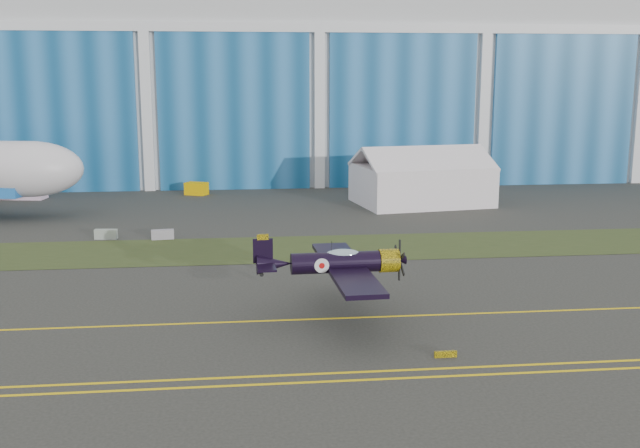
{
  "coord_description": "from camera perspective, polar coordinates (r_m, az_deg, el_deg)",
  "views": [
    {
      "loc": [
        11.37,
        -48.29,
        14.54
      ],
      "look_at": [
        17.13,
        4.21,
        4.07
      ],
      "focal_mm": 42.0,
      "sensor_mm": 36.0,
      "label": 1
    }
  ],
  "objects": [
    {
      "name": "ground",
      "position": [
        51.69,
        -18.79,
        -5.74
      ],
      "size": [
        260.0,
        260.0,
        0.0
      ],
      "primitive_type": "plane",
      "color": "#363631",
      "rests_on": "ground"
    },
    {
      "name": "warbird",
      "position": [
        45.25,
        1.25,
        -2.95
      ],
      "size": [
        10.93,
        13.0,
        3.74
      ],
      "rotation": [
        0.0,
        0.0,
        0.04
      ],
      "color": "black",
      "rests_on": "ground"
    },
    {
      "name": "barrier_a",
      "position": [
        70.54,
        -16.0,
        -0.75
      ],
      "size": [
        2.05,
        0.81,
        0.9
      ],
      "primitive_type": "cube",
      "rotation": [
        0.0,
        0.0,
        -0.11
      ],
      "color": "#909B90",
      "rests_on": "ground"
    },
    {
      "name": "edge_line_far",
      "position": [
        39.38,
        -23.02,
        -11.38
      ],
      "size": [
        80.0,
        0.2,
        0.02
      ],
      "primitive_type": "cube",
      "color": "yellow",
      "rests_on": "ground"
    },
    {
      "name": "barrier_b",
      "position": [
        69.13,
        -11.9,
        -0.79
      ],
      "size": [
        2.06,
        0.84,
        0.9
      ],
      "primitive_type": "cube",
      "rotation": [
        0.0,
        0.0,
        0.12
      ],
      "color": "gray",
      "rests_on": "ground"
    },
    {
      "name": "guard_board_right",
      "position": [
        40.45,
        9.54,
        -9.75
      ],
      "size": [
        1.2,
        0.15,
        0.35
      ],
      "primitive_type": "cube",
      "color": "yellow",
      "rests_on": "ground"
    },
    {
      "name": "tent",
      "position": [
        86.94,
        7.74,
        3.73
      ],
      "size": [
        16.04,
        12.8,
        6.76
      ],
      "rotation": [
        0.0,
        0.0,
        0.16
      ],
      "color": "white",
      "rests_on": "ground"
    },
    {
      "name": "tug",
      "position": [
        94.5,
        -9.39,
        2.68
      ],
      "size": [
        3.08,
        2.6,
        1.54
      ],
      "primitive_type": "cube",
      "rotation": [
        0.0,
        0.0,
        -0.43
      ],
      "color": "#F4B700",
      "rests_on": "ground"
    },
    {
      "name": "shipping_container",
      "position": [
        96.86,
        -21.77,
        2.49
      ],
      "size": [
        5.78,
        3.05,
        2.38
      ],
      "primitive_type": "cube",
      "rotation": [
        0.0,
        0.0,
        -0.16
      ],
      "color": "#F7CBE6",
      "rests_on": "ground"
    },
    {
      "name": "hangar",
      "position": [
        120.61,
        -11.9,
        11.17
      ],
      "size": [
        220.0,
        45.7,
        30.0
      ],
      "color": "silver",
      "rests_on": "ground"
    },
    {
      "name": "taxiway_centreline",
      "position": [
        47.05,
        -20.09,
        -7.48
      ],
      "size": [
        200.0,
        0.2,
        0.02
      ],
      "primitive_type": "cube",
      "color": "yellow",
      "rests_on": "ground"
    },
    {
      "name": "grass_median",
      "position": [
        64.96,
        -16.19,
        -2.16
      ],
      "size": [
        260.0,
        10.0,
        0.02
      ],
      "primitive_type": "cube",
      "color": "#475128",
      "rests_on": "ground"
    }
  ]
}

